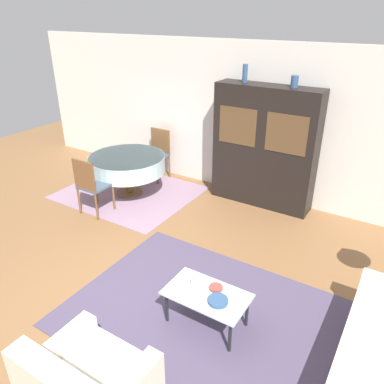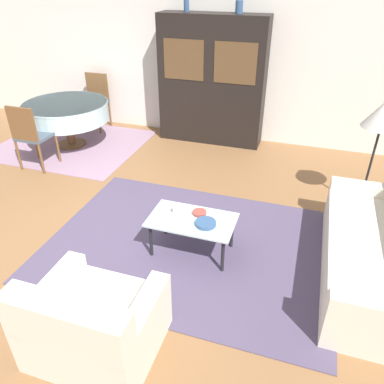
{
  "view_description": "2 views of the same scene",
  "coord_description": "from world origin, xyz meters",
  "px_view_note": "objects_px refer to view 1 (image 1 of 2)",
  "views": [
    {
      "loc": [
        2.57,
        -2.39,
        3.14
      ],
      "look_at": [
        0.2,
        1.4,
        0.95
      ],
      "focal_mm": 35.0,
      "sensor_mm": 36.0,
      "label": 1
    },
    {
      "loc": [
        2.05,
        -2.69,
        2.65
      ],
      "look_at": [
        1.07,
        0.32,
        0.75
      ],
      "focal_mm": 35.0,
      "sensor_mm": 36.0,
      "label": 2
    }
  ],
  "objects_px": {
    "dining_chair_near": "(90,183)",
    "coffee_table": "(207,297)",
    "bowl": "(218,301)",
    "vase_tall": "(245,73)",
    "bowl_small": "(216,288)",
    "dining_chair_far": "(157,151)",
    "cup": "(194,281)",
    "vase_short": "(295,82)",
    "display_cabinet": "(264,147)",
    "dining_table": "(127,164)"
  },
  "relations": [
    {
      "from": "dining_chair_near",
      "to": "coffee_table",
      "type": "bearing_deg",
      "value": -21.56
    },
    {
      "from": "bowl",
      "to": "vase_tall",
      "type": "bearing_deg",
      "value": 111.96
    },
    {
      "from": "bowl_small",
      "to": "coffee_table",
      "type": "bearing_deg",
      "value": -111.18
    },
    {
      "from": "dining_chair_far",
      "to": "dining_chair_near",
      "type": "bearing_deg",
      "value": 90.0
    },
    {
      "from": "cup",
      "to": "bowl",
      "type": "distance_m",
      "value": 0.38
    },
    {
      "from": "bowl",
      "to": "vase_short",
      "type": "bearing_deg",
      "value": 97.82
    },
    {
      "from": "display_cabinet",
      "to": "dining_chair_far",
      "type": "bearing_deg",
      "value": -177.93
    },
    {
      "from": "coffee_table",
      "to": "vase_tall",
      "type": "height_order",
      "value": "vase_tall"
    },
    {
      "from": "coffee_table",
      "to": "display_cabinet",
      "type": "height_order",
      "value": "display_cabinet"
    },
    {
      "from": "display_cabinet",
      "to": "bowl",
      "type": "distance_m",
      "value": 3.25
    },
    {
      "from": "bowl_small",
      "to": "vase_short",
      "type": "xyz_separation_m",
      "value": [
        -0.31,
        2.93,
        1.72
      ]
    },
    {
      "from": "dining_table",
      "to": "display_cabinet",
      "type": "bearing_deg",
      "value": 24.15
    },
    {
      "from": "coffee_table",
      "to": "display_cabinet",
      "type": "relative_size",
      "value": 0.43
    },
    {
      "from": "dining_chair_near",
      "to": "dining_chair_far",
      "type": "bearing_deg",
      "value": 90.0
    },
    {
      "from": "display_cabinet",
      "to": "dining_chair_far",
      "type": "distance_m",
      "value": 2.27
    },
    {
      "from": "display_cabinet",
      "to": "dining_table",
      "type": "xyz_separation_m",
      "value": [
        -2.22,
        -1.0,
        -0.43
      ]
    },
    {
      "from": "display_cabinet",
      "to": "vase_short",
      "type": "xyz_separation_m",
      "value": [
        0.39,
        0.0,
        1.12
      ]
    },
    {
      "from": "display_cabinet",
      "to": "cup",
      "type": "height_order",
      "value": "display_cabinet"
    },
    {
      "from": "coffee_table",
      "to": "dining_table",
      "type": "distance_m",
      "value": 3.53
    },
    {
      "from": "vase_tall",
      "to": "dining_chair_near",
      "type": "bearing_deg",
      "value": -132.99
    },
    {
      "from": "vase_tall",
      "to": "dining_table",
      "type": "bearing_deg",
      "value": -150.79
    },
    {
      "from": "bowl_small",
      "to": "display_cabinet",
      "type": "bearing_deg",
      "value": 103.34
    },
    {
      "from": "dining_chair_near",
      "to": "dining_table",
      "type": "bearing_deg",
      "value": 90.0
    },
    {
      "from": "coffee_table",
      "to": "display_cabinet",
      "type": "xyz_separation_m",
      "value": [
        -0.65,
        3.04,
        0.66
      ]
    },
    {
      "from": "dining_table",
      "to": "vase_tall",
      "type": "distance_m",
      "value": 2.6
    },
    {
      "from": "coffee_table",
      "to": "dining_table",
      "type": "bearing_deg",
      "value": 144.47
    },
    {
      "from": "bowl",
      "to": "bowl_small",
      "type": "relative_size",
      "value": 1.43
    },
    {
      "from": "cup",
      "to": "dining_chair_far",
      "type": "bearing_deg",
      "value": 132.65
    },
    {
      "from": "coffee_table",
      "to": "vase_short",
      "type": "xyz_separation_m",
      "value": [
        -0.26,
        3.04,
        1.78
      ]
    },
    {
      "from": "dining_table",
      "to": "bowl_small",
      "type": "relative_size",
      "value": 9.39
    },
    {
      "from": "vase_short",
      "to": "dining_table",
      "type": "bearing_deg",
      "value": -159.07
    },
    {
      "from": "dining_table",
      "to": "vase_tall",
      "type": "relative_size",
      "value": 4.8
    },
    {
      "from": "display_cabinet",
      "to": "cup",
      "type": "xyz_separation_m",
      "value": [
        0.45,
        -2.98,
        -0.58
      ]
    },
    {
      "from": "dining_chair_far",
      "to": "bowl_small",
      "type": "xyz_separation_m",
      "value": [
        2.91,
        -2.85,
        -0.13
      ]
    },
    {
      "from": "dining_chair_far",
      "to": "vase_short",
      "type": "distance_m",
      "value": 3.05
    },
    {
      "from": "display_cabinet",
      "to": "vase_short",
      "type": "relative_size",
      "value": 11.41
    },
    {
      "from": "bowl_small",
      "to": "cup",
      "type": "bearing_deg",
      "value": -167.74
    },
    {
      "from": "bowl",
      "to": "dining_chair_far",
      "type": "bearing_deg",
      "value": 135.13
    },
    {
      "from": "dining_table",
      "to": "dining_chair_near",
      "type": "relative_size",
      "value": 1.4
    },
    {
      "from": "bowl",
      "to": "vase_tall",
      "type": "distance_m",
      "value": 3.78
    },
    {
      "from": "dining_chair_far",
      "to": "vase_tall",
      "type": "xyz_separation_m",
      "value": [
        1.78,
        0.08,
        1.64
      ]
    },
    {
      "from": "dining_chair_far",
      "to": "cup",
      "type": "bearing_deg",
      "value": 132.65
    },
    {
      "from": "vase_tall",
      "to": "vase_short",
      "type": "height_order",
      "value": "vase_tall"
    },
    {
      "from": "bowl",
      "to": "vase_tall",
      "type": "height_order",
      "value": "vase_tall"
    },
    {
      "from": "dining_chair_far",
      "to": "vase_short",
      "type": "height_order",
      "value": "vase_short"
    },
    {
      "from": "cup",
      "to": "display_cabinet",
      "type": "bearing_deg",
      "value": 98.64
    },
    {
      "from": "dining_chair_far",
      "to": "vase_tall",
      "type": "distance_m",
      "value": 2.42
    },
    {
      "from": "dining_chair_near",
      "to": "dining_chair_far",
      "type": "distance_m",
      "value": 1.83
    },
    {
      "from": "coffee_table",
      "to": "dining_chair_near",
      "type": "xyz_separation_m",
      "value": [
        -2.87,
        1.13,
        0.2
      ]
    },
    {
      "from": "coffee_table",
      "to": "dining_chair_near",
      "type": "relative_size",
      "value": 0.9
    }
  ]
}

